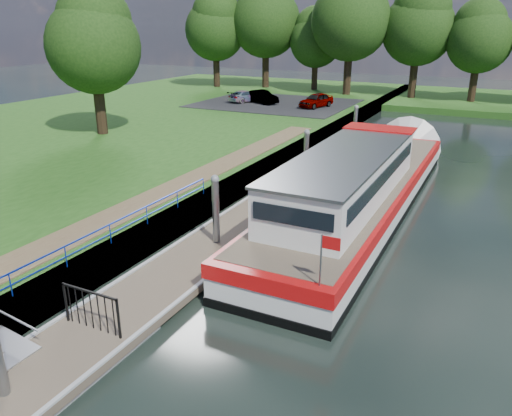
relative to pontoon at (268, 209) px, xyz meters
The scene contains 15 objects.
ground 13.00m from the pontoon, 90.00° to the right, with size 160.00×160.00×0.00m, color black.
riverbank 18.11m from the pontoon, behind, with size 32.00×90.00×0.78m, color #214E16.
bank_edge 3.25m from the pontoon, 141.89° to the left, with size 1.10×90.00×0.78m, color #473D2D.
footpath 6.69m from the pontoon, 131.35° to the right, with size 1.60×40.00×0.05m, color brown.
carpark 27.32m from the pontoon, 113.75° to the left, with size 14.00×12.00×0.06m, color black.
blue_fence 10.43m from the pontoon, 105.38° to the right, with size 0.04×18.04×0.72m.
pontoon is the anchor object (origin of this frame).
mooring_piles 1.10m from the pontoon, ahead, with size 0.30×27.30×3.55m.
gate_panel 10.84m from the pontoon, 90.00° to the right, with size 1.85×0.05×1.15m.
barge 4.42m from the pontoon, 33.84° to the left, with size 4.36×21.15×4.78m.
horizon_trees 36.55m from the pontoon, 92.58° to the left, with size 54.38×10.03×12.87m.
bank_tree_a 18.78m from the pontoon, 156.11° to the left, with size 6.12×6.12×9.72m.
car_a 25.19m from the pontoon, 105.33° to the left, with size 1.49×3.70×1.26m, color #999999.
car_b 27.16m from the pontoon, 116.52° to the left, with size 1.27×3.65×1.20m, color #999999.
car_c 28.09m from the pontoon, 119.69° to the left, with size 1.51×3.70×1.07m, color #999999.
Camera 1 is at (8.80, -5.90, 7.93)m, focal length 35.00 mm.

